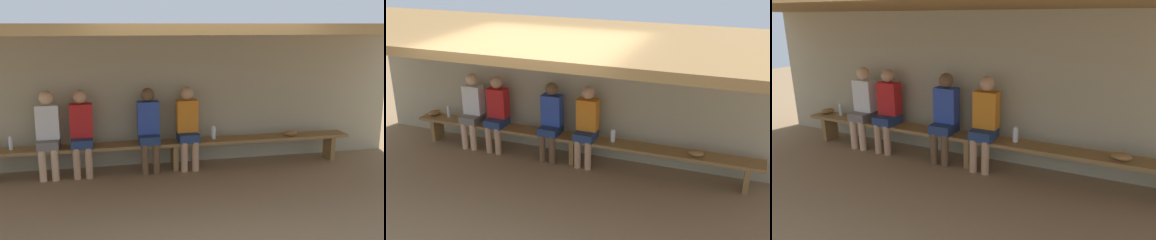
{
  "view_description": "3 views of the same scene",
  "coord_description": "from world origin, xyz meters",
  "views": [
    {
      "loc": [
        -1.15,
        -5.2,
        2.32
      ],
      "look_at": [
        0.24,
        1.34,
        0.85
      ],
      "focal_mm": 41.07,
      "sensor_mm": 36.0,
      "label": 1
    },
    {
      "loc": [
        2.53,
        -4.99,
        3.49
      ],
      "look_at": [
        0.16,
        1.3,
        0.87
      ],
      "focal_mm": 43.01,
      "sensor_mm": 36.0,
      "label": 2
    },
    {
      "loc": [
        1.87,
        -2.68,
        2.07
      ],
      "look_at": [
        -0.03,
        1.4,
        0.74
      ],
      "focal_mm": 31.73,
      "sensor_mm": 36.0,
      "label": 3
    }
  ],
  "objects": [
    {
      "name": "bench",
      "position": [
        0.0,
        1.55,
        0.39
      ],
      "size": [
        6.0,
        0.36,
        0.46
      ],
      "color": "olive",
      "rests_on": "ground"
    },
    {
      "name": "player_in_blue",
      "position": [
        -1.44,
        1.55,
        0.73
      ],
      "size": [
        0.34,
        0.42,
        1.34
      ],
      "color": "navy",
      "rests_on": "ground"
    },
    {
      "name": "ground_plane",
      "position": [
        0.0,
        0.0,
        0.0
      ],
      "size": [
        24.0,
        24.0,
        0.0
      ],
      "primitive_type": "plane",
      "color": "#8C6D4C"
    },
    {
      "name": "player_shirtless_tan",
      "position": [
        -1.94,
        1.55,
        0.73
      ],
      "size": [
        0.34,
        0.42,
        1.34
      ],
      "color": "slate",
      "rests_on": "ground"
    },
    {
      "name": "player_near_post",
      "position": [
        0.22,
        1.55,
        0.73
      ],
      "size": [
        0.34,
        0.42,
        1.34
      ],
      "color": "navy",
      "rests_on": "ground"
    },
    {
      "name": "player_in_red",
      "position": [
        -0.41,
        1.55,
        0.73
      ],
      "size": [
        0.34,
        0.42,
        1.34
      ],
      "color": "navy",
      "rests_on": "ground"
    },
    {
      "name": "back_wall",
      "position": [
        0.0,
        2.0,
        1.1
      ],
      "size": [
        8.0,
        0.2,
        2.2
      ],
      "primitive_type": "cube",
      "color": "tan",
      "rests_on": "ground"
    },
    {
      "name": "dugout_roof",
      "position": [
        0.0,
        0.7,
        2.26
      ],
      "size": [
        8.0,
        2.8,
        0.12
      ],
      "primitive_type": "cube",
      "color": "olive",
      "rests_on": "back_wall"
    },
    {
      "name": "baseball_glove_dark_brown",
      "position": [
        1.99,
        1.51,
        0.51
      ],
      "size": [
        0.24,
        0.18,
        0.09
      ],
      "primitive_type": "ellipsoid",
      "rotation": [
        0.0,
        0.0,
        0.03
      ],
      "color": "olive",
      "rests_on": "bench"
    },
    {
      "name": "water_bottle_clear",
      "position": [
        0.66,
        1.59,
        0.56
      ],
      "size": [
        0.08,
        0.08,
        0.21
      ],
      "color": "silver",
      "rests_on": "bench"
    },
    {
      "name": "water_bottle_orange",
      "position": [
        -2.49,
        1.59,
        0.56
      ],
      "size": [
        0.06,
        0.06,
        0.21
      ],
      "color": "silver",
      "rests_on": "bench"
    }
  ]
}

